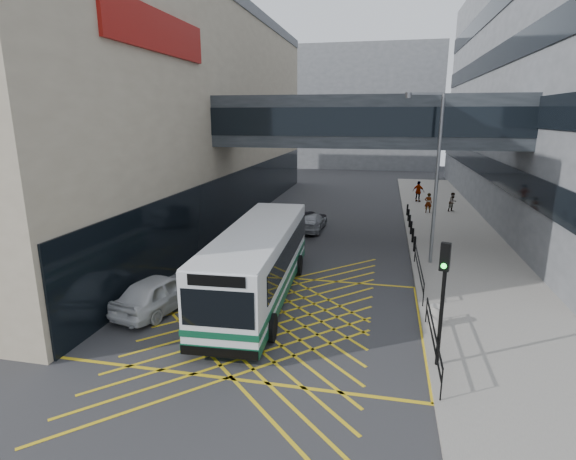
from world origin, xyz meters
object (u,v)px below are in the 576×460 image
Objects in this scene: car_white at (160,292)px; traffic_light at (443,287)px; car_silver at (311,221)px; pedestrian_a at (428,203)px; litter_bin at (436,316)px; car_dark at (302,220)px; bus at (259,261)px; street_lamp at (434,169)px; pedestrian_b at (453,202)px; pedestrian_c at (418,192)px.

traffic_light reaches higher than car_white.
car_silver is 2.71× the size of pedestrian_a.
car_white is 6.07× the size of litter_bin.
traffic_light is (7.44, -17.05, 2.09)m from car_dark.
bus is 1.31× the size of street_lamp.
traffic_light is 11.01m from street_lamp.
bus is 7.15× the size of pedestrian_a.
car_dark is at bearing -90.11° from car_white.
car_dark is 1.13× the size of traffic_light.
traffic_light is (7.04, -4.54, 1.09)m from bus.
car_dark is 0.52× the size of street_lamp.
car_white reaches higher than car_silver.
pedestrian_a is (1.71, 24.16, -1.84)m from traffic_light.
pedestrian_b is (10.77, 20.49, -0.77)m from bus.
street_lamp is at bearing 87.73° from litter_bin.
car_silver is 10.60m from street_lamp.
car_white is 1.19× the size of traffic_light.
car_silver is 5.46× the size of litter_bin.
litter_bin is 0.51× the size of pedestrian_b.
pedestrian_c is (-0.47, 4.81, 0.14)m from pedestrian_a.
pedestrian_b is at bearing -110.07° from car_white.
traffic_light is (6.79, -16.91, 2.13)m from car_silver.
bus is 7.56m from litter_bin.
pedestrian_c is at bearing -88.30° from pedestrian_a.
car_white is 25.02m from pedestrian_a.
car_dark is at bearing 81.82° from pedestrian_c.
car_silver is at bearing 116.77° from litter_bin.
bus is 12.42m from car_silver.
car_dark reaches higher than car_silver.
car_white is at bearing 93.63° from pedestrian_c.
pedestrian_c is (8.69, 11.92, 0.39)m from car_dark.
car_silver is 11.18m from pedestrian_a.
pedestrian_b is at bearing -140.98° from car_silver.
pedestrian_c is (-2.48, 3.94, 0.16)m from pedestrian_b.
bus reaches higher than pedestrian_b.
street_lamp is 4.64× the size of pedestrian_c.
street_lamp is at bearing -131.14° from car_white.
pedestrian_a is 4.83m from pedestrian_c.
pedestrian_b reaches higher than car_white.
litter_bin is (7.30, -1.59, -1.15)m from bus.
traffic_light reaches higher than pedestrian_c.
car_dark is at bearing 178.85° from pedestrian_b.
litter_bin is at bearing 118.13° from car_silver.
traffic_light reaches higher than litter_bin.
pedestrian_b is at bearing 150.15° from pedestrian_c.
pedestrian_c reaches higher than car_silver.
car_dark is at bearing -10.49° from car_silver.
litter_bin is (-0.31, -7.79, -4.60)m from street_lamp.
car_silver is (0.25, 12.37, -1.04)m from bus.
traffic_light is 2.60× the size of pedestrian_b.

